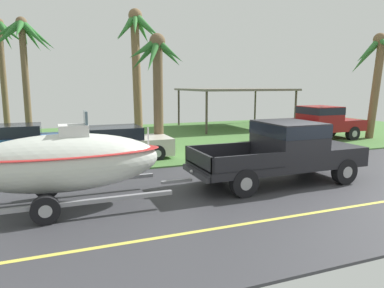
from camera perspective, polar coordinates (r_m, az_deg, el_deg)
The scene contains 12 objects.
ground at distance 18.43m, azimuth 1.91°, elevation -0.03°, with size 36.00×22.00×0.11m.
pickup_truck_towing at distance 11.53m, azimuth 15.05°, elevation -0.78°, with size 5.64×2.07×1.92m.
boat_on_trailer at distance 9.32m, azimuth -19.88°, elevation -2.78°, with size 6.02×2.19×2.42m.
parked_pickup_background at distance 20.79m, azimuth 19.76°, elevation 3.44°, with size 6.03×2.01×1.88m.
parked_sedan_near at distance 14.76m, azimuth -12.70°, elevation 0.01°, with size 4.64×1.95×1.38m.
parked_sedan_far at distance 16.84m, azimuth -27.01°, elevation 0.36°, with size 4.75×1.95×1.38m.
carport_awning at distance 25.27m, azimuth 6.89°, elevation 8.61°, with size 7.04×5.66×2.79m.
palm_tree_near_left at distance 18.37m, azimuth -8.99°, elevation 15.47°, with size 2.46×3.60×6.73m.
palm_tree_near_right at distance 15.78m, azimuth -5.74°, elevation 11.98°, with size 2.58×2.72×5.24m.
palm_tree_mid at distance 22.26m, azimuth 27.61°, elevation 11.38°, with size 2.70×3.01×5.82m.
palm_tree_far_left at distance 22.96m, azimuth -28.56°, elevation 13.56°, with size 2.80×3.26×6.67m.
palm_tree_far_right at distance 20.17m, azimuth -25.67°, elevation 14.04°, with size 3.16×2.85×6.39m.
Camera 1 is at (-7.16, -8.32, 3.07)m, focal length 33.08 mm.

